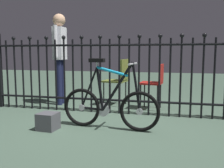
{
  "coord_description": "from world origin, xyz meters",
  "views": [
    {
      "loc": [
        0.94,
        -3.31,
        0.99
      ],
      "look_at": [
        0.06,
        0.21,
        0.55
      ],
      "focal_mm": 40.59,
      "sensor_mm": 36.0,
      "label": 1
    }
  ],
  "objects_px": {
    "chair_red": "(155,81)",
    "person_visitor": "(60,50)",
    "bicycle": "(110,105)",
    "chair_olive": "(119,77)",
    "display_crate": "(48,121)"
  },
  "relations": [
    {
      "from": "chair_red",
      "to": "person_visitor",
      "type": "bearing_deg",
      "value": 178.54
    },
    {
      "from": "chair_red",
      "to": "person_visitor",
      "type": "distance_m",
      "value": 1.9
    },
    {
      "from": "bicycle",
      "to": "person_visitor",
      "type": "distance_m",
      "value": 2.05
    },
    {
      "from": "display_crate",
      "to": "chair_olive",
      "type": "bearing_deg",
      "value": 72.12
    },
    {
      "from": "chair_red",
      "to": "display_crate",
      "type": "bearing_deg",
      "value": -128.85
    },
    {
      "from": "display_crate",
      "to": "bicycle",
      "type": "bearing_deg",
      "value": 16.9
    },
    {
      "from": "chair_olive",
      "to": "display_crate",
      "type": "height_order",
      "value": "chair_olive"
    },
    {
      "from": "chair_red",
      "to": "display_crate",
      "type": "xyz_separation_m",
      "value": [
        -1.25,
        -1.55,
        -0.4
      ]
    },
    {
      "from": "chair_olive",
      "to": "display_crate",
      "type": "xyz_separation_m",
      "value": [
        -0.56,
        -1.75,
        -0.43
      ]
    },
    {
      "from": "bicycle",
      "to": "chair_olive",
      "type": "height_order",
      "value": "bicycle"
    },
    {
      "from": "chair_red",
      "to": "display_crate",
      "type": "distance_m",
      "value": 2.03
    },
    {
      "from": "bicycle",
      "to": "person_visitor",
      "type": "relative_size",
      "value": 0.76
    },
    {
      "from": "person_visitor",
      "to": "bicycle",
      "type": "bearing_deg",
      "value": -45.54
    },
    {
      "from": "chair_olive",
      "to": "chair_red",
      "type": "bearing_deg",
      "value": -15.62
    },
    {
      "from": "bicycle",
      "to": "chair_red",
      "type": "height_order",
      "value": "bicycle"
    }
  ]
}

